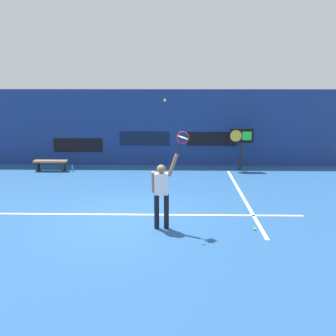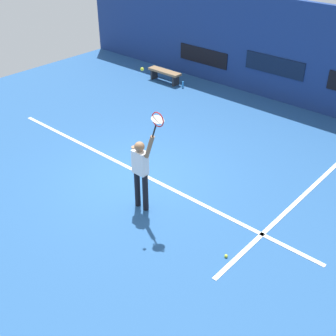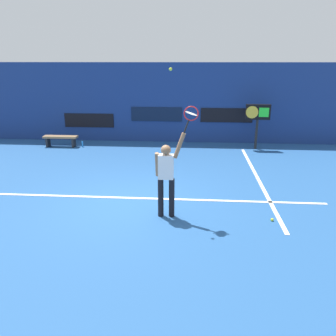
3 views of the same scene
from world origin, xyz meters
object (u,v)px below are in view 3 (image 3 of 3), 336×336
at_px(court_bench, 61,139).
at_px(water_bottle, 82,144).
at_px(tennis_racket, 191,115).
at_px(scoreboard_clock, 258,114).
at_px(tennis_ball, 171,69).
at_px(spare_ball, 272,220).
at_px(tennis_player, 166,175).

bearing_deg(court_bench, water_bottle, 0.00).
distance_m(tennis_racket, scoreboard_clock, 7.07).
bearing_deg(tennis_ball, water_bottle, 123.42).
relative_size(tennis_ball, scoreboard_clock, 0.04).
bearing_deg(water_bottle, court_bench, 180.00).
relative_size(tennis_racket, spare_ball, 9.20).
height_order(tennis_ball, court_bench, tennis_ball).
xyz_separation_m(court_bench, water_bottle, (0.91, 0.00, -0.22)).
relative_size(tennis_ball, court_bench, 0.05).
height_order(court_bench, water_bottle, court_bench).
bearing_deg(tennis_player, tennis_ball, 32.24).
height_order(tennis_player, court_bench, tennis_player).
bearing_deg(scoreboard_clock, court_bench, -178.21).
relative_size(tennis_player, tennis_racket, 3.15).
distance_m(tennis_player, water_bottle, 7.48).
xyz_separation_m(tennis_player, court_bench, (-4.92, 6.26, -0.67)).
relative_size(tennis_player, tennis_ball, 29.01).
height_order(tennis_player, water_bottle, tennis_player).
xyz_separation_m(tennis_player, tennis_racket, (0.52, -0.00, 1.34)).
distance_m(court_bench, water_bottle, 0.94).
bearing_deg(tennis_racket, spare_ball, -2.36).
bearing_deg(tennis_ball, court_bench, 128.89).
height_order(tennis_player, tennis_ball, tennis_ball).
bearing_deg(spare_ball, tennis_racket, 177.64).
bearing_deg(spare_ball, court_bench, 139.05).
xyz_separation_m(tennis_ball, scoreboard_clock, (3.01, 6.45, -1.86)).
height_order(court_bench, spare_ball, court_bench).
relative_size(water_bottle, spare_ball, 3.53).
xyz_separation_m(tennis_ball, court_bench, (-5.00, 6.20, -2.93)).
distance_m(scoreboard_clock, water_bottle, 7.22).
height_order(tennis_player, spare_ball, tennis_player).
distance_m(tennis_racket, court_bench, 8.53).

